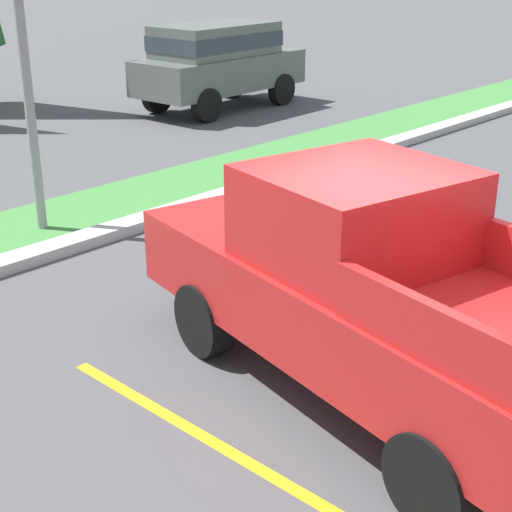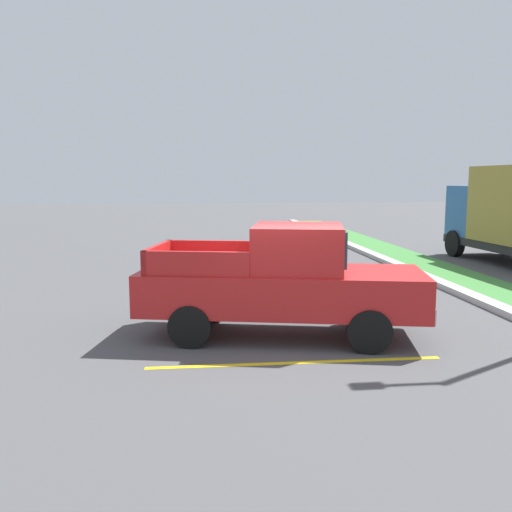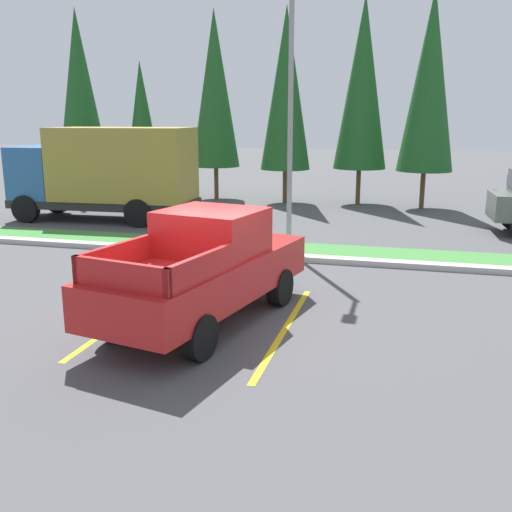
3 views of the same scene
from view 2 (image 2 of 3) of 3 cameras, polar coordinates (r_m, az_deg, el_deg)
name	(u,v)px [view 2 (image 2 of 3)]	position (r m, az deg, el deg)	size (l,w,h in m)	color
ground_plane	(291,339)	(10.14, 3.76, -8.72)	(120.00, 120.00, 0.00)	#4C4C4F
parking_line_near	(270,315)	(11.81, 1.48, -6.27)	(0.12, 4.80, 0.01)	yellow
parking_line_far	(296,363)	(8.87, 4.24, -11.17)	(0.12, 4.80, 0.01)	yellow
pickup_truck_main	(284,282)	(10.08, 2.98, -2.72)	(2.94, 5.50, 2.10)	black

